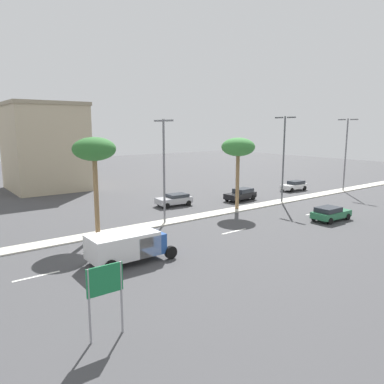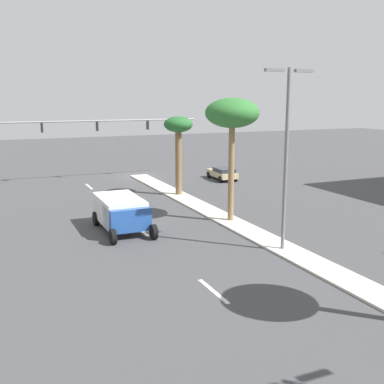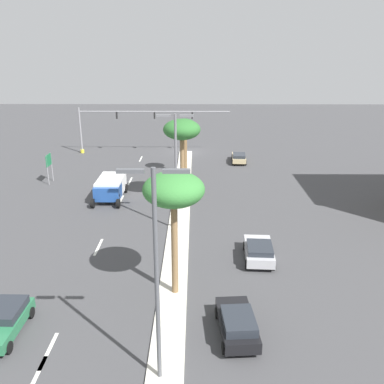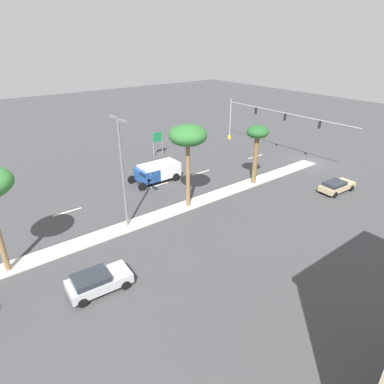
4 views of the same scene
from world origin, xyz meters
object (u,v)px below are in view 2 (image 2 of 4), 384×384
object	(u,v)px
traffic_signal_gantry	(53,138)
palm_tree_front	(232,115)
sedan_tan_right	(222,173)
street_lamp_outboard	(286,146)
box_truck	(122,212)
palm_tree_center	(178,131)

from	to	relation	value
traffic_signal_gantry	palm_tree_front	world-z (taller)	palm_tree_front
sedan_tan_right	traffic_signal_gantry	bearing A→B (deg)	-17.58
palm_tree_front	street_lamp_outboard	xyz separation A→B (m)	(0.29, 6.55, -1.34)
street_lamp_outboard	box_truck	size ratio (longest dim) A/B	1.68
palm_tree_center	street_lamp_outboard	world-z (taller)	street_lamp_outboard
palm_tree_front	palm_tree_center	bearing A→B (deg)	-90.17
sedan_tan_right	street_lamp_outboard	bearing A→B (deg)	71.03
traffic_signal_gantry	palm_tree_center	bearing A→B (deg)	130.24
box_truck	palm_tree_front	bearing A→B (deg)	173.70
palm_tree_center	street_lamp_outboard	distance (m)	15.95
palm_tree_center	box_truck	xyz separation A→B (m)	(7.35, 8.58, -4.32)
palm_tree_front	box_truck	distance (m)	9.45
palm_tree_center	box_truck	size ratio (longest dim) A/B	1.15
palm_tree_front	sedan_tan_right	bearing A→B (deg)	-115.44
palm_tree_center	palm_tree_front	world-z (taller)	palm_tree_front
traffic_signal_gantry	box_truck	distance (m)	19.41
street_lamp_outboard	traffic_signal_gantry	bearing A→B (deg)	-72.06
traffic_signal_gantry	street_lamp_outboard	bearing A→B (deg)	107.94
traffic_signal_gantry	palm_tree_center	distance (m)	13.79
palm_tree_front	sedan_tan_right	xyz separation A→B (m)	(-7.06, -14.85, -6.43)
street_lamp_outboard	sedan_tan_right	size ratio (longest dim) A/B	2.20
traffic_signal_gantry	palm_tree_front	distance (m)	21.94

